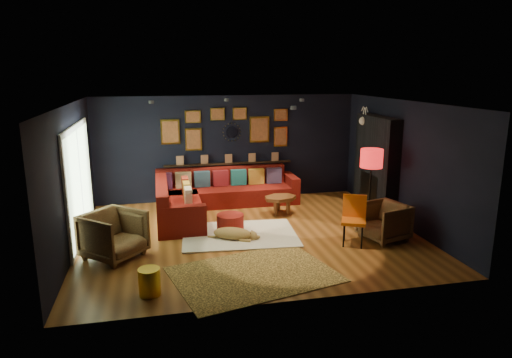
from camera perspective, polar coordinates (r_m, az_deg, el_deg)
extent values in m
plane|color=#975B28|center=(9.14, -0.71, -6.99)|extent=(6.50, 6.50, 0.00)
plane|color=black|center=(11.43, -3.53, 3.88)|extent=(6.50, 0.00, 6.50)
plane|color=black|center=(6.19, 4.43, -4.34)|extent=(6.50, 0.00, 6.50)
plane|color=black|center=(8.74, -22.11, -0.06)|extent=(0.00, 5.50, 5.50)
plane|color=black|center=(9.94, 17.95, 1.81)|extent=(0.00, 5.50, 5.50)
plane|color=beige|center=(8.59, -0.76, 9.50)|extent=(6.50, 6.50, 0.00)
cube|color=maroon|center=(11.16, -4.07, -2.10)|extent=(3.20, 0.95, 0.42)
cube|color=maroon|center=(11.39, -4.36, 0.40)|extent=(3.20, 0.24, 0.46)
cube|color=maroon|center=(11.48, 4.34, -1.09)|extent=(0.22, 0.95, 0.64)
cube|color=maroon|center=(10.00, -9.54, -4.09)|extent=(0.95, 2.20, 0.42)
cube|color=maroon|center=(9.88, -11.69, -1.87)|extent=(0.24, 2.20, 0.46)
cube|color=maroon|center=(9.02, -9.22, -5.30)|extent=(0.95, 0.22, 0.64)
cube|color=#53234A|center=(11.09, -11.39, -0.24)|extent=(0.38, 0.14, 0.38)
cube|color=tan|center=(11.11, -9.07, -0.12)|extent=(0.38, 0.14, 0.38)
cube|color=navy|center=(11.14, -6.76, -0.01)|extent=(0.38, 0.14, 0.38)
cube|color=maroon|center=(11.19, -4.47, 0.11)|extent=(0.38, 0.14, 0.38)
cube|color=#1B646F|center=(11.26, -2.20, 0.22)|extent=(0.38, 0.14, 0.38)
cube|color=#B4822D|center=(11.35, 0.04, 0.33)|extent=(0.38, 0.14, 0.38)
cube|color=#3F3355|center=(11.45, 2.24, 0.44)|extent=(0.38, 0.14, 0.38)
cube|color=maroon|center=(10.57, -8.86, -0.80)|extent=(0.14, 0.38, 0.38)
cube|color=#AD7F25|center=(10.09, -8.67, -1.48)|extent=(0.14, 0.38, 0.38)
cube|color=beige|center=(9.61, -8.47, -2.23)|extent=(0.14, 0.38, 0.38)
cube|color=black|center=(11.43, -3.45, 1.95)|extent=(3.20, 0.12, 0.04)
cube|color=gold|center=(11.21, -10.66, 5.81)|extent=(0.45, 0.03, 0.60)
cube|color=#AC5E36|center=(11.19, -10.66, 5.80)|extent=(0.38, 0.01, 0.51)
cube|color=gold|center=(11.27, -7.82, 4.93)|extent=(0.40, 0.03, 0.55)
cube|color=#AC5E36|center=(11.25, -7.81, 4.92)|extent=(0.34, 0.01, 0.47)
cube|color=gold|center=(11.20, -7.91, 7.71)|extent=(0.38, 0.03, 0.30)
cube|color=#AC5E36|center=(11.18, -7.90, 7.70)|extent=(0.32, 0.01, 0.25)
cube|color=gold|center=(11.49, 0.43, 6.22)|extent=(0.50, 0.03, 0.65)
cube|color=#AC5E36|center=(11.47, 0.45, 6.21)|extent=(0.42, 0.01, 0.55)
cube|color=gold|center=(11.65, 3.08, 5.31)|extent=(0.35, 0.03, 0.50)
cube|color=#AC5E36|center=(11.63, 3.10, 5.30)|extent=(0.30, 0.01, 0.42)
cube|color=gold|center=(11.58, 3.11, 8.00)|extent=(0.35, 0.03, 0.30)
cube|color=#AC5E36|center=(11.57, 3.13, 7.99)|extent=(0.30, 0.01, 0.25)
cube|color=gold|center=(11.26, -4.84, 8.08)|extent=(0.35, 0.03, 0.30)
cube|color=#AC5E36|center=(11.24, -4.83, 8.07)|extent=(0.30, 0.01, 0.25)
cube|color=gold|center=(11.34, -2.06, 8.15)|extent=(0.35, 0.03, 0.30)
cube|color=#AC5E36|center=(11.33, -2.04, 8.15)|extent=(0.30, 0.01, 0.25)
cylinder|color=silver|center=(11.36, -3.04, 5.87)|extent=(0.28, 0.03, 0.28)
cone|color=gold|center=(11.40, -1.94, 5.90)|extent=(0.03, 0.16, 0.03)
cone|color=gold|center=(11.38, -2.03, 6.32)|extent=(0.04, 0.16, 0.04)
cone|color=gold|center=(11.37, -2.27, 6.67)|extent=(0.04, 0.16, 0.04)
cone|color=gold|center=(11.35, -2.63, 6.90)|extent=(0.04, 0.16, 0.04)
cone|color=gold|center=(11.33, -3.05, 6.97)|extent=(0.03, 0.16, 0.03)
cone|color=gold|center=(11.32, -3.47, 6.87)|extent=(0.04, 0.16, 0.04)
cone|color=gold|center=(11.32, -3.83, 6.62)|extent=(0.04, 0.16, 0.04)
cone|color=gold|center=(11.32, -4.06, 6.25)|extent=(0.04, 0.16, 0.04)
cone|color=gold|center=(11.33, -4.14, 5.83)|extent=(0.03, 0.16, 0.03)
cone|color=gold|center=(11.34, -4.05, 5.41)|extent=(0.04, 0.16, 0.04)
cone|color=gold|center=(11.36, -3.80, 5.06)|extent=(0.04, 0.16, 0.04)
cone|color=gold|center=(11.37, -3.44, 4.84)|extent=(0.04, 0.16, 0.04)
cone|color=gold|center=(11.39, -3.02, 4.77)|extent=(0.03, 0.16, 0.03)
cone|color=gold|center=(11.40, -2.61, 4.87)|extent=(0.04, 0.16, 0.04)
cone|color=gold|center=(11.41, -2.25, 5.12)|extent=(0.04, 0.16, 0.04)
cone|color=gold|center=(11.41, -2.02, 5.48)|extent=(0.04, 0.16, 0.04)
cube|color=black|center=(10.68, 14.78, 1.69)|extent=(0.30, 1.60, 2.20)
cube|color=black|center=(10.80, 14.29, -1.70)|extent=(0.20, 0.80, 0.90)
cone|color=white|center=(11.02, 14.31, 7.07)|extent=(0.35, 0.28, 0.28)
sphere|color=white|center=(10.92, 13.27, 7.08)|extent=(0.20, 0.20, 0.20)
cylinder|color=white|center=(10.86, 13.55, 7.93)|extent=(0.02, 0.10, 0.28)
cylinder|color=white|center=(10.97, 13.28, 8.00)|extent=(0.02, 0.10, 0.28)
cube|color=white|center=(9.35, -21.23, -0.40)|extent=(0.04, 2.80, 2.20)
cube|color=#C7EDB5|center=(9.35, -21.08, -0.40)|extent=(0.01, 2.60, 2.00)
cube|color=white|center=(9.35, -21.05, -0.40)|extent=(0.02, 0.06, 2.00)
cylinder|color=black|center=(9.61, -12.97, 9.34)|extent=(0.10, 0.10, 0.06)
cylinder|color=black|center=(10.13, -3.74, 9.83)|extent=(0.10, 0.10, 0.06)
cylinder|color=black|center=(10.11, 5.74, 9.79)|extent=(0.10, 0.10, 0.06)
cylinder|color=black|center=(7.97, 4.70, 8.87)|extent=(0.10, 0.10, 0.06)
cube|color=silver|center=(9.11, -2.07, -6.97)|extent=(2.35, 1.80, 0.03)
cube|color=#DAA951|center=(7.45, -0.28, -11.83)|extent=(2.84, 2.32, 0.01)
cylinder|color=brown|center=(10.23, 2.48, -3.68)|extent=(0.10, 0.10, 0.31)
cylinder|color=brown|center=(10.30, 4.03, -3.57)|extent=(0.10, 0.10, 0.31)
cylinder|color=brown|center=(10.57, 2.77, -3.10)|extent=(0.10, 0.10, 0.31)
cylinder|color=maroon|center=(9.19, -3.24, -5.51)|extent=(0.54, 0.54, 0.35)
imported|color=#A36E40|center=(8.30, -17.38, -6.44)|extent=(1.21, 1.21, 0.91)
imported|color=#A36E40|center=(9.10, 15.68, -4.94)|extent=(0.91, 0.94, 0.80)
cylinder|color=gold|center=(6.95, -13.17, -12.40)|extent=(0.32, 0.32, 0.40)
cylinder|color=black|center=(8.61, 10.91, -6.93)|extent=(0.03, 0.03, 0.46)
cylinder|color=black|center=(8.61, 13.10, -7.05)|extent=(0.03, 0.03, 0.46)
cylinder|color=black|center=(8.92, 11.01, -6.21)|extent=(0.03, 0.03, 0.46)
cylinder|color=black|center=(8.91, 13.12, -6.33)|extent=(0.03, 0.03, 0.46)
cube|color=#D65913|center=(8.69, 12.11, -5.20)|extent=(0.58, 0.58, 0.06)
cube|color=#D65913|center=(8.79, 12.22, -3.28)|extent=(0.41, 0.23, 0.44)
cylinder|color=black|center=(9.87, 13.78, -5.70)|extent=(0.28, 0.28, 0.04)
cylinder|color=black|center=(9.68, 14.00, -1.85)|extent=(0.04, 0.04, 1.33)
cylinder|color=red|center=(9.51, 14.26, 2.53)|extent=(0.45, 0.45, 0.37)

